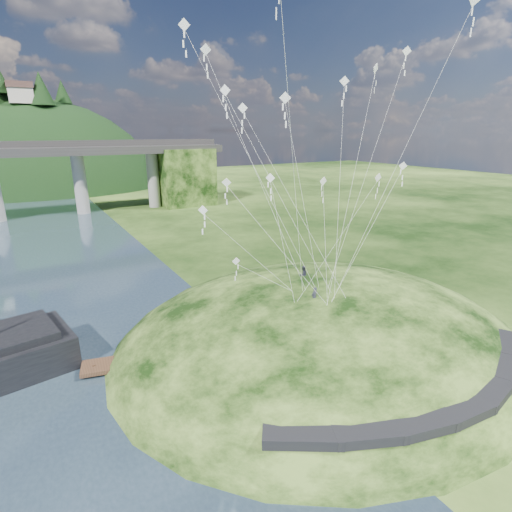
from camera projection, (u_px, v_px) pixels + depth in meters
ground at (250, 380)px, 28.38m from camera, size 320.00×320.00×0.00m
grass_hill at (320, 355)px, 34.35m from camera, size 36.00×32.00×13.00m
footpath at (443, 396)px, 23.37m from camera, size 22.29×5.84×0.83m
wooden_dock at (169, 356)px, 30.71m from camera, size 12.66×4.82×0.90m
kite_flyers at (306, 272)px, 33.24m from camera, size 3.04×5.01×1.69m
kite_swarm at (297, 114)px, 29.82m from camera, size 20.36×15.70×19.39m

